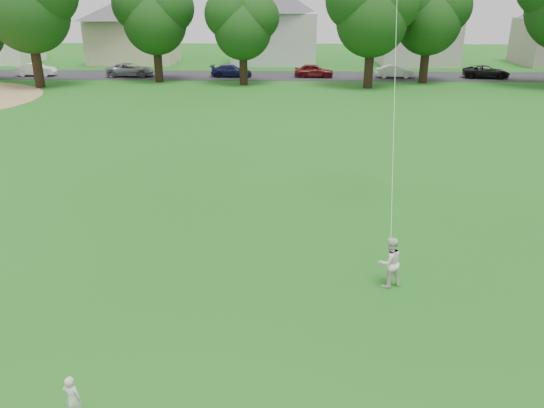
{
  "coord_description": "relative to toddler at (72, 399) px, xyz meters",
  "views": [
    {
      "loc": [
        1.89,
        -10.32,
        7.13
      ],
      "look_at": [
        1.47,
        2.0,
        2.3
      ],
      "focal_mm": 35.0,
      "sensor_mm": 36.0,
      "label": 1
    }
  ],
  "objects": [
    {
      "name": "ground",
      "position": [
        1.91,
        2.96,
        -0.48
      ],
      "size": [
        160.0,
        160.0,
        0.0
      ],
      "primitive_type": "plane",
      "color": "#166017",
      "rests_on": "ground"
    },
    {
      "name": "street",
      "position": [
        1.91,
        44.96,
        -0.48
      ],
      "size": [
        90.0,
        7.0,
        0.01
      ],
      "primitive_type": "cube",
      "color": "#2D2D30",
      "rests_on": "ground"
    },
    {
      "name": "toddler",
      "position": [
        0.0,
        0.0,
        0.0
      ],
      "size": [
        0.39,
        0.29,
        0.96
      ],
      "primitive_type": "imported",
      "rotation": [
        0.0,
        0.0,
        2.95
      ],
      "color": "silver",
      "rests_on": "ground"
    },
    {
      "name": "older_boy",
      "position": [
        6.44,
        5.01,
        0.21
      ],
      "size": [
        0.83,
        0.75,
        1.39
      ],
      "primitive_type": "imported",
      "rotation": [
        0.0,
        0.0,
        3.54
      ],
      "color": "white",
      "rests_on": "ground"
    },
    {
      "name": "kite",
      "position": [
        6.76,
        7.82,
        3.93
      ],
      "size": [
        1.22,
        3.44,
        8.85
      ],
      "color": "white",
      "rests_on": "ground"
    },
    {
      "name": "tree_row",
      "position": [
        3.24,
        38.74,
        6.01
      ],
      "size": [
        83.2,
        9.63,
        11.33
      ],
      "color": "black",
      "rests_on": "ground"
    },
    {
      "name": "parked_cars",
      "position": [
        3.17,
        43.96,
        0.13
      ],
      "size": [
        62.96,
        2.41,
        1.25
      ],
      "color": "black",
      "rests_on": "ground"
    },
    {
      "name": "house_row",
      "position": [
        2.48,
        54.96,
        4.19
      ],
      "size": [
        76.37,
        13.49,
        10.02
      ],
      "color": "white",
      "rests_on": "ground"
    }
  ]
}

